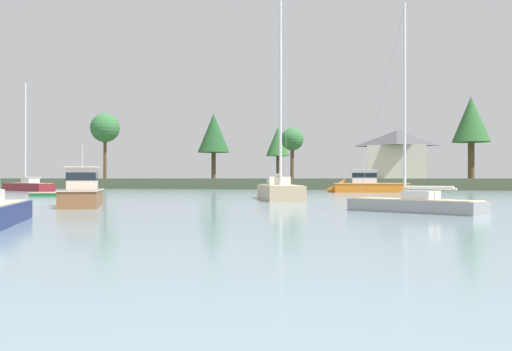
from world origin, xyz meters
TOP-DOWN VIEW (x-y plane):
  - far_shore_bank at (0.00, 98.50)m, footprint 199.02×53.63m
  - cruiser_orange at (8.68, 59.25)m, footprint 9.24×3.63m
  - sailboat_grey at (13.53, 21.30)m, footprint 6.21×4.73m
  - sailboat_maroon at (-31.41, 57.00)m, footprint 8.91×5.93m
  - cruiser_wood at (-4.11, 23.04)m, footprint 4.52×6.86m
  - dinghy_green at (-15.64, 37.18)m, footprint 3.16×2.27m
  - sailboat_sand at (4.37, 35.42)m, footprint 5.32×9.92m
  - shore_tree_center_right at (-21.72, 100.19)m, footprint 6.02×6.02m
  - shore_tree_left at (-9.43, 100.80)m, footprint 4.40×4.40m
  - shore_tree_far_left at (-35.54, 83.79)m, footprint 4.89×4.89m
  - shore_tree_center_left at (-4.56, 89.10)m, footprint 3.75×3.75m
  - shore_tree_inland_c at (22.96, 86.77)m, footprint 5.58×5.58m
  - cottage_near_water at (12.01, 105.64)m, footprint 11.12×9.47m

SIDE VIEW (x-z plane):
  - dinghy_green at x=-15.64m, z-range -0.11..0.36m
  - sailboat_grey at x=13.53m, z-range -4.76..5.18m
  - sailboat_maroon at x=-31.41m, z-range -6.66..7.24m
  - sailboat_sand at x=4.37m, z-range -7.09..7.72m
  - cruiser_wood at x=-4.11m, z-range -1.57..2.51m
  - cruiser_orange at x=8.68m, z-range -1.94..3.01m
  - far_shore_bank at x=0.00m, z-range 0.00..1.51m
  - cottage_near_water at x=12.01m, z-range 1.66..10.56m
  - shore_tree_center_left at x=-4.56m, z-range 3.67..11.99m
  - shore_tree_left at x=-9.43m, z-range 3.52..13.07m
  - shore_tree_far_left at x=-35.54m, z-range 4.46..15.45m
  - shore_tree_center_right at x=-21.72m, z-range 3.89..16.19m
  - shore_tree_inland_c at x=22.96m, z-range 4.06..16.31m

